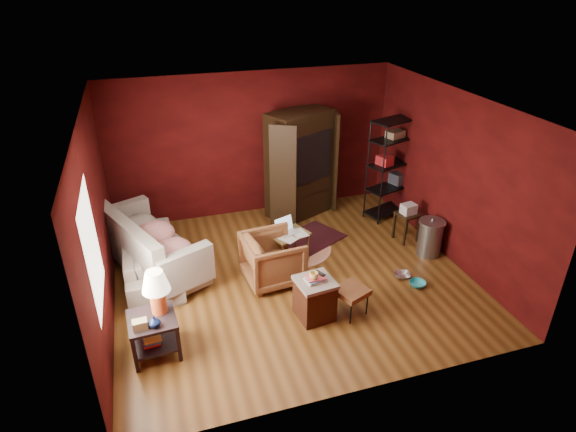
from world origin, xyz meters
name	(u,v)px	position (x,y,z in m)	size (l,w,h in m)	color
room	(290,199)	(-0.04, -0.01, 1.40)	(5.54, 5.04, 2.84)	brown
sofa	(150,250)	(-2.15, 0.79, 0.41)	(2.12, 0.62, 0.83)	gray
armchair	(273,257)	(-0.32, -0.02, 0.44)	(0.85, 0.80, 0.88)	black
pet_bowl_steel	(403,270)	(1.70, -0.56, 0.13)	(0.26, 0.06, 0.26)	silver
pet_bowl_turquoise	(418,279)	(1.81, -0.86, 0.13)	(0.25, 0.08, 0.25)	#27A8B7
vase	(154,322)	(-2.18, -1.30, 0.63)	(0.15, 0.15, 0.15)	#0E1B46
mug	(314,275)	(-0.04, -1.10, 0.75)	(0.12, 0.10, 0.12)	#EDD274
side_table	(154,306)	(-2.15, -1.07, 0.70)	(0.63, 0.63, 1.17)	black
sofa_cushions	(150,248)	(-2.14, 0.79, 0.46)	(1.71, 2.43, 0.95)	gray
hamper	(315,298)	(0.00, -1.06, 0.32)	(0.56, 0.56, 0.71)	#431D0F
footstool	(351,292)	(0.52, -1.14, 0.37)	(0.54, 0.54, 0.43)	black
rug_round	(295,248)	(0.31, 0.80, 0.01)	(1.40, 1.40, 0.01)	beige
rug_oriental	(308,239)	(0.64, 0.99, 0.02)	(1.49, 1.31, 0.01)	#441219
laptop_desk	(289,236)	(0.09, 0.45, 0.48)	(0.73, 0.64, 0.77)	brown
tv_armoire	(300,163)	(0.83, 2.06, 1.09)	(1.52, 1.25, 2.10)	black
wire_shelving	(393,164)	(2.52, 1.51, 1.09)	(1.05, 0.71, 1.98)	black
small_stand	(408,213)	(2.34, 0.49, 0.54)	(0.42, 0.42, 0.72)	black
trash_can	(430,238)	(2.48, -0.07, 0.33)	(0.57, 0.57, 0.70)	gray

